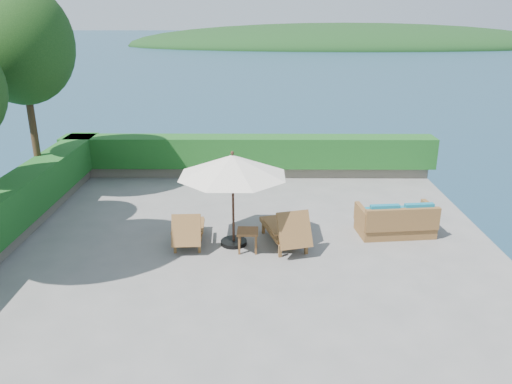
{
  "coord_description": "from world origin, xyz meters",
  "views": [
    {
      "loc": [
        0.38,
        -10.59,
        5.13
      ],
      "look_at": [
        0.3,
        0.8,
        1.1
      ],
      "focal_mm": 35.0,
      "sensor_mm": 36.0,
      "label": 1
    }
  ],
  "objects_px": {
    "lounge_left": "(188,229)",
    "lounge_right": "(286,229)",
    "wicker_loveseat": "(396,222)",
    "side_table": "(248,234)",
    "patio_umbrella": "(233,166)"
  },
  "relations": [
    {
      "from": "side_table",
      "to": "lounge_left",
      "type": "bearing_deg",
      "value": 166.69
    },
    {
      "from": "lounge_left",
      "to": "wicker_loveseat",
      "type": "xyz_separation_m",
      "value": [
        5.05,
        0.59,
        -0.03
      ]
    },
    {
      "from": "lounge_right",
      "to": "side_table",
      "type": "bearing_deg",
      "value": -179.35
    },
    {
      "from": "side_table",
      "to": "lounge_right",
      "type": "bearing_deg",
      "value": 16.32
    },
    {
      "from": "patio_umbrella",
      "to": "lounge_right",
      "type": "relative_size",
      "value": 1.72
    },
    {
      "from": "lounge_left",
      "to": "lounge_right",
      "type": "xyz_separation_m",
      "value": [
        2.31,
        -0.07,
        0.05
      ]
    },
    {
      "from": "patio_umbrella",
      "to": "side_table",
      "type": "height_order",
      "value": "patio_umbrella"
    },
    {
      "from": "lounge_right",
      "to": "wicker_loveseat",
      "type": "distance_m",
      "value": 2.82
    },
    {
      "from": "patio_umbrella",
      "to": "lounge_left",
      "type": "xyz_separation_m",
      "value": [
        -1.07,
        -0.01,
        -1.55
      ]
    },
    {
      "from": "patio_umbrella",
      "to": "lounge_left",
      "type": "height_order",
      "value": "patio_umbrella"
    },
    {
      "from": "lounge_right",
      "to": "side_table",
      "type": "height_order",
      "value": "lounge_right"
    },
    {
      "from": "patio_umbrella",
      "to": "wicker_loveseat",
      "type": "distance_m",
      "value": 4.32
    },
    {
      "from": "wicker_loveseat",
      "to": "lounge_right",
      "type": "bearing_deg",
      "value": -172.66
    },
    {
      "from": "wicker_loveseat",
      "to": "side_table",
      "type": "bearing_deg",
      "value": -171.96
    },
    {
      "from": "side_table",
      "to": "wicker_loveseat",
      "type": "relative_size",
      "value": 0.26
    }
  ]
}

